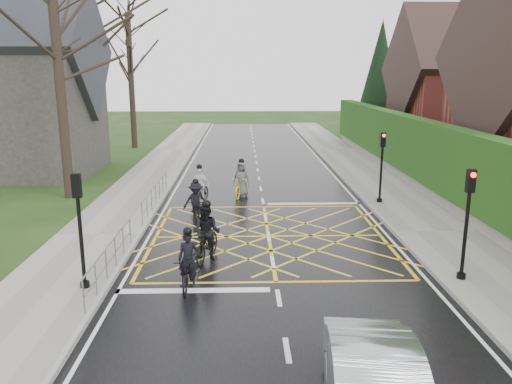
{
  "coord_description": "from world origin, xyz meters",
  "views": [
    {
      "loc": [
        -0.91,
        -16.87,
        5.67
      ],
      "look_at": [
        -0.41,
        1.39,
        1.3
      ],
      "focal_mm": 35.0,
      "sensor_mm": 36.0,
      "label": 1
    }
  ],
  "objects_px": {
    "cyclist_rear": "(188,268)",
    "cyclist_mid": "(196,206)",
    "cyclist_lead": "(242,184)",
    "cyclist_front": "(200,189)",
    "cyclist_back": "(207,238)"
  },
  "relations": [
    {
      "from": "cyclist_rear",
      "to": "cyclist_mid",
      "type": "relative_size",
      "value": 0.97
    },
    {
      "from": "cyclist_mid",
      "to": "cyclist_lead",
      "type": "xyz_separation_m",
      "value": [
        1.77,
        3.93,
        0.01
      ]
    },
    {
      "from": "cyclist_mid",
      "to": "cyclist_front",
      "type": "distance_m",
      "value": 2.8
    },
    {
      "from": "cyclist_mid",
      "to": "cyclist_front",
      "type": "xyz_separation_m",
      "value": [
        -0.09,
        2.8,
        0.03
      ]
    },
    {
      "from": "cyclist_mid",
      "to": "cyclist_rear",
      "type": "bearing_deg",
      "value": -93.6
    },
    {
      "from": "cyclist_front",
      "to": "cyclist_rear",
      "type": "bearing_deg",
      "value": -66.24
    },
    {
      "from": "cyclist_rear",
      "to": "cyclist_lead",
      "type": "distance_m",
      "value": 10.23
    },
    {
      "from": "cyclist_back",
      "to": "cyclist_front",
      "type": "bearing_deg",
      "value": 111.66
    },
    {
      "from": "cyclist_back",
      "to": "cyclist_mid",
      "type": "xyz_separation_m",
      "value": [
        -0.71,
        4.19,
        -0.11
      ]
    },
    {
      "from": "cyclist_front",
      "to": "cyclist_lead",
      "type": "relative_size",
      "value": 0.92
    },
    {
      "from": "cyclist_back",
      "to": "cyclist_mid",
      "type": "relative_size",
      "value": 1.11
    },
    {
      "from": "cyclist_front",
      "to": "cyclist_lead",
      "type": "height_order",
      "value": "cyclist_lead"
    },
    {
      "from": "cyclist_front",
      "to": "cyclist_lead",
      "type": "distance_m",
      "value": 2.17
    },
    {
      "from": "cyclist_rear",
      "to": "cyclist_back",
      "type": "relative_size",
      "value": 0.88
    },
    {
      "from": "cyclist_rear",
      "to": "cyclist_mid",
      "type": "bearing_deg",
      "value": 95.05
    }
  ]
}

